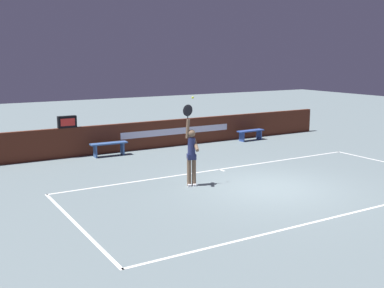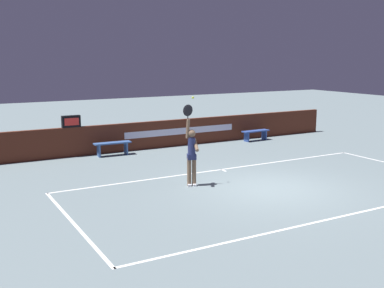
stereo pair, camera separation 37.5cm
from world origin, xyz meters
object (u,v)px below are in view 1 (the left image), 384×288
at_px(speed_display, 67,122).
at_px(courtside_bench_near, 109,146).
at_px(tennis_player, 191,153).
at_px(tennis_ball, 193,98).
at_px(courtside_bench_far, 251,133).

height_order(speed_display, courtside_bench_near, speed_display).
relative_size(tennis_player, courtside_bench_near, 1.69).
relative_size(tennis_ball, courtside_bench_near, 0.05).
bearing_deg(tennis_player, tennis_ball, 39.61).
relative_size(speed_display, courtside_bench_far, 0.51).
bearing_deg(tennis_player, courtside_bench_near, 96.14).
bearing_deg(courtside_bench_near, speed_display, 157.72).
bearing_deg(speed_display, courtside_bench_far, -4.42).
bearing_deg(tennis_ball, tennis_player, -140.39).
height_order(speed_display, tennis_ball, tennis_ball).
relative_size(tennis_player, tennis_ball, 36.37).
xyz_separation_m(speed_display, tennis_player, (1.96, -5.81, -0.35)).
bearing_deg(courtside_bench_far, courtside_bench_near, 179.51).
relative_size(courtside_bench_near, courtside_bench_far, 1.06).
relative_size(tennis_ball, courtside_bench_far, 0.05).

